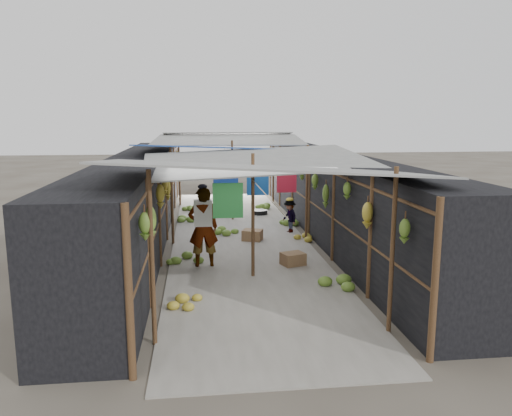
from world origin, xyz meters
name	(u,v)px	position (x,y,z in m)	size (l,w,h in m)	color
ground	(275,338)	(0.00, 0.00, 0.00)	(80.00, 80.00, 0.00)	#6B6356
aisle_slab	(239,237)	(0.00, 6.50, 0.01)	(3.60, 16.00, 0.02)	#9E998E
stall_left	(139,199)	(-2.70, 6.50, 1.15)	(1.40, 15.00, 2.30)	black
stall_right	(334,195)	(2.70, 6.50, 1.15)	(1.40, 15.00, 2.30)	black
crate_near	(293,259)	(0.99, 3.69, 0.15)	(0.49, 0.39, 0.30)	#97734D
crate_mid	(252,235)	(0.33, 6.10, 0.15)	(0.51, 0.41, 0.31)	#97734D
crate_back	(224,206)	(-0.17, 10.87, 0.15)	(0.48, 0.40, 0.31)	#97734D
black_basin	(260,212)	(0.99, 9.79, 0.08)	(0.55, 0.55, 0.16)	black
vendor_elderly	(203,227)	(-1.02, 3.85, 0.91)	(0.66, 0.43, 1.81)	white
shopper_blue	(229,190)	(-0.08, 9.67, 0.89)	(0.87, 0.68, 1.78)	#1B4A89
vendor_seated	(290,216)	(1.52, 6.95, 0.49)	(0.63, 0.36, 0.97)	#4A4540
market_canopy	(238,151)	(0.03, 6.84, 2.40)	(5.62, 15.20, 2.77)	brown
hanging_bananas	(245,180)	(0.15, 6.32, 1.66)	(3.95, 13.62, 0.85)	olive
floor_bananas	(236,237)	(-0.11, 5.96, 0.16)	(3.94, 9.87, 0.35)	olive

